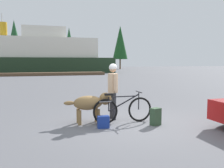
% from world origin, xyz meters
% --- Properties ---
extents(ground_plane, '(160.00, 160.00, 0.00)m').
position_xyz_m(ground_plane, '(0.00, 0.00, 0.00)').
color(ground_plane, slate).
extents(bicycle, '(1.84, 0.44, 0.93)m').
position_xyz_m(bicycle, '(-0.33, 0.19, 0.40)').
color(bicycle, black).
rests_on(bicycle, ground_plane).
extents(person_cyclist, '(0.32, 0.53, 1.77)m').
position_xyz_m(person_cyclist, '(-0.46, 0.74, 1.07)').
color(person_cyclist, '#333338').
rests_on(person_cyclist, ground_plane).
extents(dog, '(1.43, 0.49, 0.90)m').
position_xyz_m(dog, '(-1.23, 0.44, 0.61)').
color(dog, olive).
rests_on(dog, ground_plane).
extents(backpack, '(0.33, 0.27, 0.50)m').
position_xyz_m(backpack, '(0.49, -0.33, 0.25)').
color(backpack, '#334C33').
rests_on(backpack, ground_plane).
extents(handbag_pannier, '(0.33, 0.20, 0.34)m').
position_xyz_m(handbag_pannier, '(-1.03, -0.18, 0.17)').
color(handbag_pannier, navy).
rests_on(handbag_pannier, ground_plane).
extents(dock_pier, '(18.85, 2.10, 0.40)m').
position_xyz_m(dock_pier, '(-3.28, 27.08, 0.20)').
color(dock_pier, brown).
rests_on(dock_pier, ground_plane).
extents(ferry_boat, '(28.12, 8.40, 8.10)m').
position_xyz_m(ferry_boat, '(-4.38, 35.85, 2.79)').
color(ferry_boat, '#1E331E').
rests_on(ferry_boat, ground_plane).
extents(sailboat_moored, '(8.65, 2.42, 9.54)m').
position_xyz_m(sailboat_moored, '(-8.12, 36.15, 0.50)').
color(sailboat_moored, silver).
rests_on(sailboat_moored, ground_plane).
extents(pine_tree_center, '(2.93, 2.93, 9.65)m').
position_xyz_m(pine_tree_center, '(4.20, 50.01, 5.91)').
color(pine_tree_center, '#4C331E').
rests_on(pine_tree_center, ground_plane).
extents(pine_tree_far_right, '(3.80, 3.80, 10.95)m').
position_xyz_m(pine_tree_far_right, '(17.35, 52.20, 6.73)').
color(pine_tree_far_right, '#4C331E').
rests_on(pine_tree_far_right, ground_plane).
extents(pine_tree_mid_back, '(3.77, 3.77, 12.24)m').
position_xyz_m(pine_tree_mid_back, '(-8.29, 58.88, 7.67)').
color(pine_tree_mid_back, '#4C331E').
rests_on(pine_tree_mid_back, ground_plane).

